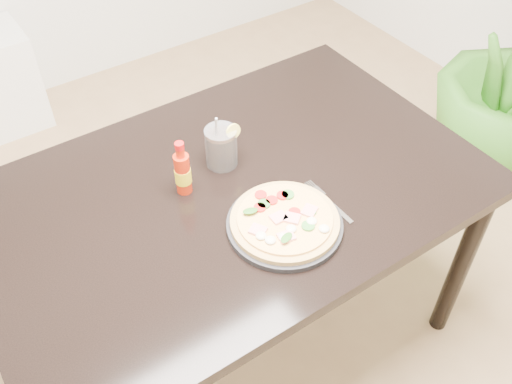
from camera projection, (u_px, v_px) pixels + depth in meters
dining_table at (233, 208)px, 1.64m from camera, size 1.40×0.90×0.75m
plate at (285, 225)px, 1.48m from camera, size 0.30×0.30×0.02m
pizza at (285, 220)px, 1.46m from camera, size 0.28×0.28×0.03m
hot_sauce_bottle at (183, 172)px, 1.53m from camera, size 0.06×0.06×0.17m
cola_cup at (221, 148)px, 1.62m from camera, size 0.10×0.09×0.18m
fork at (327, 200)px, 1.54m from camera, size 0.02×0.19×0.00m
plant_pot at (490, 147)px, 2.69m from camera, size 0.28×0.28×0.22m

